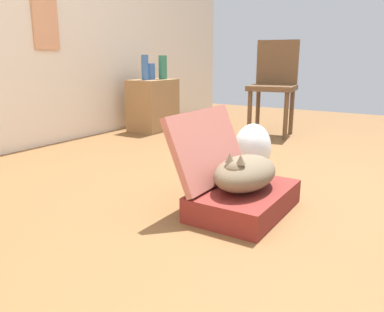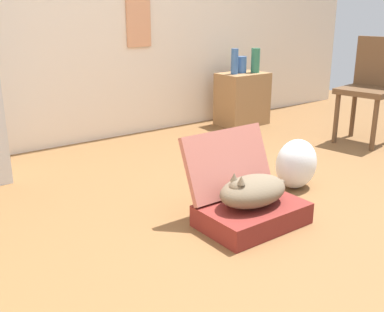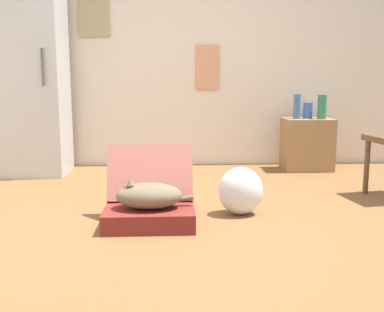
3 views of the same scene
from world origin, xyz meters
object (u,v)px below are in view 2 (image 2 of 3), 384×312
Objects in this scene: plastic_bag_white at (296,164)px; vase_short at (255,60)px; suitcase_base at (252,215)px; chair at (370,85)px; vase_round at (242,65)px; vase_tall at (235,61)px; cat at (252,191)px; side_table at (242,99)px.

plastic_bag_white is 1.98m from vase_short.
plastic_bag_white is (0.65, 0.25, 0.11)m from suitcase_base.
chair is at bearing 17.38° from suitcase_base.
vase_round is at bearing -168.65° from chair.
vase_round is at bearing 12.94° from vase_tall.
cat is 2.00× the size of vase_tall.
side_table is 2.13× the size of vase_tall.
vase_round is (1.62, 1.89, 0.58)m from suitcase_base.
suitcase_base is 3.52× the size of vase_round.
vase_tall reaches higher than suitcase_base.
suitcase_base is 0.63× the size of chair.
vase_round is 1.32m from chair.
chair reaches higher than vase_tall.
side_table is (1.62, 1.86, 0.06)m from cat.
vase_short is at bearing -20.00° from side_table.
side_table reaches higher than plastic_bag_white.
vase_short is (0.13, -0.05, 0.40)m from side_table.
chair is (0.34, -1.16, -0.15)m from vase_short.
vase_short is 0.26× the size of chair.
plastic_bag_white is 1.37× the size of vase_short.
plastic_bag_white is at bearing -120.54° from vase_round.
cat is at bearing -128.86° from vase_tall.
side_table is 1.32m from chair.
cat is 2.43m from vase_tall.
vase_round reaches higher than side_table.
cat is at bearing -134.01° from vase_short.
chair reaches higher than cat.
plastic_bag_white is at bearing 20.49° from cat.
vase_round is at bearing 150.76° from vase_short.
suitcase_base is 2.46m from vase_tall.
chair is at bearing 15.85° from plastic_bag_white.
vase_short reaches higher than plastic_bag_white.
vase_short is (1.75, 1.82, 0.62)m from suitcase_base.
vase_round is at bearing 59.46° from plastic_bag_white.
plastic_bag_white is 0.36× the size of chair.
suitcase_base is at bearing -131.01° from side_table.
chair is (0.47, -1.23, -0.10)m from vase_round.
cat is 2.53m from vase_round.
vase_tall is 1.35m from chair.
plastic_bag_white is at bearing -124.94° from vase_short.
suitcase_base is 1.09× the size of side_table.
suitcase_base is at bearing -159.32° from plastic_bag_white.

